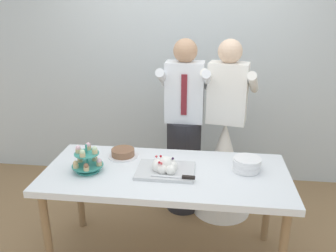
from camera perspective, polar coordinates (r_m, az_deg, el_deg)
rear_wall at (r=3.79m, az=2.54°, el=12.29°), size 5.20×0.10×2.90m
dessert_table at (r=2.60m, az=-0.36°, el=-8.90°), size 1.80×0.80×0.78m
cupcake_stand at (r=2.60m, az=-13.22°, el=-5.58°), size 0.23×0.23×0.21m
main_cake_tray at (r=2.53m, az=-0.50°, el=-6.79°), size 0.44×0.31×0.13m
plate_stack at (r=2.62m, az=12.86°, el=-6.19°), size 0.21×0.21×0.10m
round_cake at (r=2.81m, az=-7.45°, el=-4.45°), size 0.24×0.24×0.06m
person_groom at (r=3.23m, az=2.64°, el=-2.00°), size 0.47×0.49×1.66m
person_bride at (r=3.30m, az=9.21°, el=-4.89°), size 0.57×0.56×1.66m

